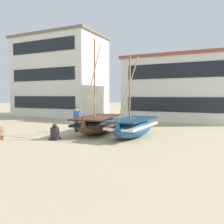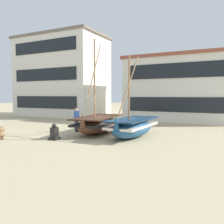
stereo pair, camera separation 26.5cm
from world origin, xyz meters
The scene contains 7 objects.
ground_plane centered at (0.00, 0.00, 0.00)m, with size 120.00×120.00×0.00m, color tan.
fishing_boat_near_left centered at (-0.83, 0.60, 0.62)m, with size 2.67×5.16×6.04m.
fishing_boat_centre_large centered at (1.81, 0.15, 0.62)m, with size 1.91×4.53×4.90m.
fisherman_by_hull centered at (-2.41, 0.36, 0.83)m, with size 0.42×0.40×1.68m.
capstan_winch centered at (-1.88, -2.55, 0.35)m, with size 0.71×0.71×0.90m.
harbor_building_main centered at (2.46, 11.61, 3.20)m, with size 10.69×6.43×6.38m.
harbor_building_annex centered at (-11.92, 10.70, 4.86)m, with size 10.95×6.56×9.69m.
Camera 2 is at (7.02, -12.84, 2.49)m, focal length 37.64 mm.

